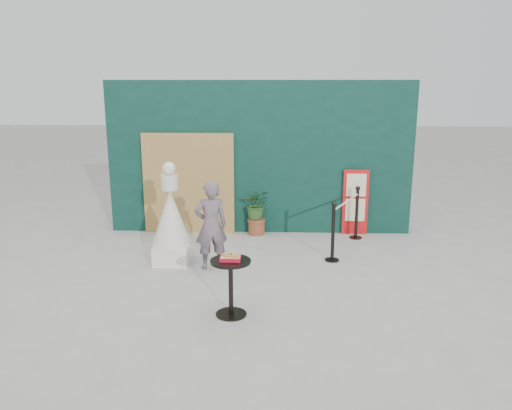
% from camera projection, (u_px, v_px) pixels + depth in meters
% --- Properties ---
extents(ground, '(60.00, 60.00, 0.00)m').
position_uv_depth(ground, '(253.00, 292.00, 7.20)').
color(ground, '#ADAAA5').
rests_on(ground, ground).
extents(back_wall, '(6.00, 0.30, 3.00)m').
position_uv_depth(back_wall, '(260.00, 158.00, 9.91)').
color(back_wall, '#0A2E25').
rests_on(back_wall, ground).
extents(bamboo_fence, '(1.80, 0.08, 2.00)m').
position_uv_depth(bamboo_fence, '(189.00, 184.00, 9.87)').
color(bamboo_fence, tan).
rests_on(bamboo_fence, ground).
extents(woman, '(0.61, 0.50, 1.45)m').
position_uv_depth(woman, '(211.00, 225.00, 7.97)').
color(woman, slate).
rests_on(woman, ground).
extents(menu_board, '(0.50, 0.07, 1.30)m').
position_uv_depth(menu_board, '(355.00, 202.00, 9.85)').
color(menu_board, red).
rests_on(menu_board, ground).
extents(statue, '(0.67, 0.67, 1.71)m').
position_uv_depth(statue, '(171.00, 223.00, 8.22)').
color(statue, white).
rests_on(statue, ground).
extents(cafe_table, '(0.52, 0.52, 0.75)m').
position_uv_depth(cafe_table, '(231.00, 279.00, 6.36)').
color(cafe_table, black).
rests_on(cafe_table, ground).
extents(food_basket, '(0.26, 0.19, 0.11)m').
position_uv_depth(food_basket, '(231.00, 257.00, 6.30)').
color(food_basket, red).
rests_on(food_basket, cafe_table).
extents(planter, '(0.54, 0.47, 0.91)m').
position_uv_depth(planter, '(257.00, 208.00, 9.85)').
color(planter, brown).
rests_on(planter, ground).
extents(stanchion_barrier, '(0.84, 1.54, 1.03)m').
position_uv_depth(stanchion_barrier, '(346.00, 222.00, 8.98)').
color(stanchion_barrier, black).
rests_on(stanchion_barrier, ground).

